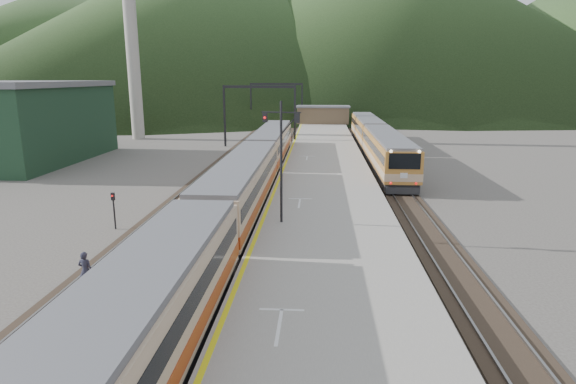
# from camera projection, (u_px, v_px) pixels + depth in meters

# --- Properties ---
(track_main) EXTENTS (2.60, 200.00, 0.23)m
(track_main) POSITION_uv_depth(u_px,v_px,m) (270.00, 167.00, 49.30)
(track_main) COLOR black
(track_main) RESTS_ON ground
(track_far) EXTENTS (2.60, 200.00, 0.23)m
(track_far) POSITION_uv_depth(u_px,v_px,m) (222.00, 166.00, 49.62)
(track_far) COLOR black
(track_far) RESTS_ON ground
(track_second) EXTENTS (2.60, 200.00, 0.23)m
(track_second) POSITION_uv_depth(u_px,v_px,m) (383.00, 168.00, 48.57)
(track_second) COLOR black
(track_second) RESTS_ON ground
(platform) EXTENTS (8.00, 100.00, 1.00)m
(platform) POSITION_uv_depth(u_px,v_px,m) (325.00, 167.00, 46.91)
(platform) COLOR gray
(platform) RESTS_ON ground
(gantry_near) EXTENTS (9.55, 0.25, 8.00)m
(gantry_near) POSITION_uv_depth(u_px,v_px,m) (259.00, 104.00, 62.76)
(gantry_near) COLOR black
(gantry_near) RESTS_ON ground
(gantry_far) EXTENTS (9.55, 0.25, 8.00)m
(gantry_far) POSITION_uv_depth(u_px,v_px,m) (276.00, 97.00, 87.02)
(gantry_far) COLOR black
(gantry_far) RESTS_ON ground
(warehouse) EXTENTS (14.50, 20.50, 8.60)m
(warehouse) POSITION_uv_depth(u_px,v_px,m) (14.00, 122.00, 52.03)
(warehouse) COLOR #173220
(warehouse) RESTS_ON ground
(smokestack) EXTENTS (1.80, 1.80, 30.00)m
(smokestack) POSITION_uv_depth(u_px,v_px,m) (131.00, 34.00, 68.57)
(smokestack) COLOR #9E998E
(smokestack) RESTS_ON ground
(station_shed) EXTENTS (9.40, 4.40, 3.10)m
(station_shed) POSITION_uv_depth(u_px,v_px,m) (323.00, 114.00, 85.24)
(station_shed) COLOR brown
(station_shed) RESTS_ON platform
(hill_a) EXTENTS (180.00, 180.00, 60.00)m
(hill_a) POSITION_uv_depth(u_px,v_px,m) (207.00, 23.00, 190.43)
(hill_a) COLOR #253F1B
(hill_a) RESTS_ON ground
(hill_b) EXTENTS (220.00, 220.00, 75.00)m
(hill_b) POSITION_uv_depth(u_px,v_px,m) (375.00, 14.00, 223.06)
(hill_b) COLOR #253F1B
(hill_b) RESTS_ON ground
(hill_c) EXTENTS (160.00, 160.00, 50.00)m
(hill_c) POSITION_uv_depth(u_px,v_px,m) (571.00, 38.00, 201.49)
(hill_c) COLOR #253F1B
(hill_c) RESTS_ON ground
(hill_d) EXTENTS (200.00, 200.00, 55.00)m
(hill_d) POSITION_uv_depth(u_px,v_px,m) (75.00, 40.00, 244.61)
(hill_d) COLOR #253F1B
(hill_d) RESTS_ON ground
(main_train) EXTENTS (2.90, 59.58, 3.54)m
(main_train) POSITION_uv_depth(u_px,v_px,m) (242.00, 187.00, 31.65)
(main_train) COLOR tan
(main_train) RESTS_ON track_main
(second_train) EXTENTS (2.90, 39.51, 3.54)m
(second_train) POSITION_uv_depth(u_px,v_px,m) (375.00, 139.00, 55.66)
(second_train) COLOR #AF732E
(second_train) RESTS_ON track_second
(signal_mast) EXTENTS (2.18, 0.51, 6.77)m
(signal_mast) POSITION_uv_depth(u_px,v_px,m) (281.00, 150.00, 26.39)
(signal_mast) COLOR black
(signal_mast) RESTS_ON platform
(short_signal_b) EXTENTS (0.26, 0.23, 2.27)m
(short_signal_b) POSITION_uv_depth(u_px,v_px,m) (243.00, 160.00, 45.21)
(short_signal_b) COLOR black
(short_signal_b) RESTS_ON ground
(short_signal_c) EXTENTS (0.25, 0.20, 2.27)m
(short_signal_c) POSITION_uv_depth(u_px,v_px,m) (114.00, 206.00, 28.97)
(short_signal_c) COLOR black
(short_signal_c) RESTS_ON ground
(worker) EXTENTS (0.65, 0.44, 1.72)m
(worker) POSITION_uv_depth(u_px,v_px,m) (85.00, 271.00, 20.82)
(worker) COLOR #222332
(worker) RESTS_ON ground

